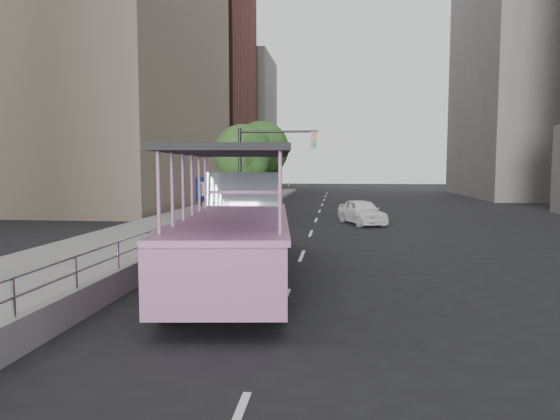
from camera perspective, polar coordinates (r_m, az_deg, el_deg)
The scene contains 12 objects.
ground at distance 14.14m, azimuth -2.74°, elevation -8.04°, with size 160.00×160.00×0.00m, color black.
sidewalk at distance 25.09m, azimuth -12.06°, elevation -2.07°, with size 5.50×80.00×0.30m, color gray.
kerb_wall at distance 16.70m, azimuth -12.27°, elevation -4.45°, with size 0.24×30.00×0.36m, color gray.
guardrail at distance 16.61m, azimuth -12.31°, elevation -2.19°, with size 0.07×22.00×0.71m.
duck_boat at distance 14.52m, azimuth -4.76°, elevation -2.28°, with size 3.90×11.20×3.64m.
car at distance 27.94m, azimuth 9.34°, elevation -0.19°, with size 1.64×4.06×1.38m, color white.
parking_sign at distance 19.50m, azimuth -9.03°, elevation 0.67°, with size 0.27×0.58×2.77m.
traffic_signal at distance 26.38m, azimuth -2.04°, elevation 5.67°, with size 4.20×0.32×5.20m.
street_tree_near at distance 30.04m, azimuth -4.09°, elevation 6.19°, with size 3.52×3.52×5.72m.
street_tree_far at distance 35.93m, azimuth -2.01°, elevation 6.78°, with size 3.97×3.97×6.45m.
midrise_brick at distance 65.57m, azimuth -11.84°, elevation 13.50°, with size 18.00×16.00×26.00m, color brown.
midrise_stone_b at distance 79.99m, azimuth -6.75°, elevation 9.85°, with size 16.00×14.00×20.00m, color slate.
Camera 1 is at (2.23, -13.59, 3.19)m, focal length 32.00 mm.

